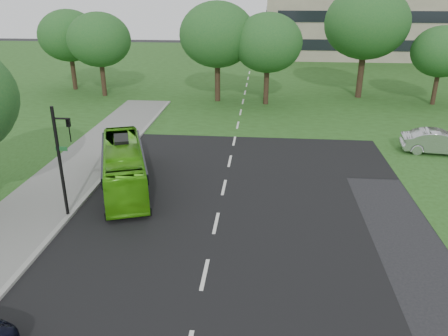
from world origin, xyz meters
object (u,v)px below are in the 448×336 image
at_px(tree_park_b, 217,35).
at_px(tree_park_f, 69,36).
at_px(bus, 124,166).
at_px(traffic_light, 62,155).
at_px(tree_park_d, 367,23).
at_px(tree_park_c, 268,43).
at_px(tree_park_e, 442,52).
at_px(sedan, 439,142).
at_px(tree_park_a, 99,40).

relative_size(tree_park_b, tree_park_f, 1.11).
distance_m(bus, traffic_light, 4.48).
distance_m(tree_park_d, traffic_light, 32.98).
height_order(tree_park_c, tree_park_e, tree_park_c).
xyz_separation_m(tree_park_e, bus, (-23.54, -20.89, -3.70)).
relative_size(bus, sedan, 1.83).
bearing_deg(bus, traffic_light, -131.75).
relative_size(tree_park_c, tree_park_d, 0.79).
height_order(tree_park_b, tree_park_c, tree_park_b).
xyz_separation_m(tree_park_a, bus, (8.83, -21.56, -4.36)).
bearing_deg(tree_park_c, tree_park_d, 21.50).
bearing_deg(tree_park_b, traffic_light, -100.63).
height_order(tree_park_f, traffic_light, tree_park_f).
bearing_deg(bus, tree_park_a, 92.96).
distance_m(tree_park_f, sedan, 36.91).
height_order(sedan, traffic_light, traffic_light).
bearing_deg(tree_park_b, tree_park_f, 166.53).
bearing_deg(tree_park_a, tree_park_b, -5.55).
bearing_deg(tree_park_f, tree_park_e, -5.26).
distance_m(tree_park_a, tree_park_b, 11.90).
relative_size(tree_park_d, bus, 1.22).
xyz_separation_m(sedan, traffic_light, (-20.75, -10.82, 2.43)).
height_order(bus, traffic_light, traffic_light).
height_order(tree_park_b, tree_park_f, tree_park_b).
xyz_separation_m(tree_park_c, sedan, (11.52, -12.47, -4.88)).
xyz_separation_m(tree_park_a, traffic_light, (7.30, -25.26, -2.36)).
distance_m(tree_park_a, sedan, 31.91).
height_order(tree_park_a, tree_park_d, tree_park_d).
xyz_separation_m(tree_park_c, tree_park_e, (15.83, 1.30, -0.75)).
height_order(tree_park_b, sedan, tree_park_b).
bearing_deg(tree_park_d, bus, -126.22).
distance_m(tree_park_d, tree_park_f, 30.19).
bearing_deg(tree_park_c, traffic_light, -111.63).
height_order(tree_park_e, traffic_light, tree_park_e).
height_order(tree_park_e, bus, tree_park_e).
height_order(tree_park_e, sedan, tree_park_e).
xyz_separation_m(tree_park_d, traffic_light, (-18.57, -26.97, -3.97)).
distance_m(tree_park_b, tree_park_d, 14.36).
distance_m(tree_park_b, tree_park_c, 4.81).
bearing_deg(tree_park_c, sedan, -47.27).
xyz_separation_m(tree_park_c, tree_park_d, (9.34, 3.68, 1.52)).
relative_size(tree_park_a, bus, 0.95).
bearing_deg(bus, tree_park_e, 22.29).
xyz_separation_m(tree_park_e, tree_park_f, (-36.63, 3.37, 0.76)).
distance_m(bus, sedan, 20.50).
distance_m(tree_park_a, tree_park_e, 32.38).
height_order(tree_park_c, tree_park_d, tree_park_d).
xyz_separation_m(tree_park_a, tree_park_c, (16.53, -1.97, 0.09)).
height_order(tree_park_c, bus, tree_park_c).
height_order(tree_park_d, tree_park_e, tree_park_d).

